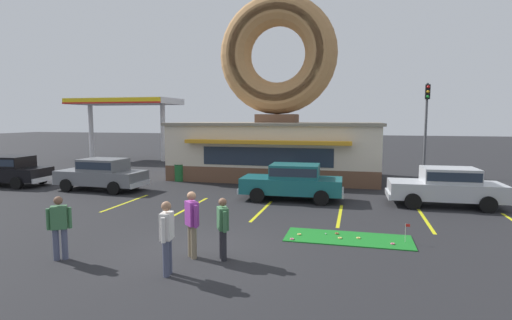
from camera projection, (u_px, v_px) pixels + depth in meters
ground_plane at (204, 251)px, 10.94m from camera, size 160.00×160.00×0.00m
donut_shop_building at (277, 116)px, 24.18m from camera, size 12.30×6.75×10.96m
putting_mat at (348, 238)px, 12.00m from camera, size 3.73×1.47×0.03m
mini_donut_near_left at (299, 234)px, 12.31m from camera, size 0.13×0.13×0.04m
mini_donut_near_right at (340, 238)px, 11.93m from camera, size 0.13×0.13×0.04m
mini_donut_mid_left at (393, 244)px, 11.38m from camera, size 0.13×0.13×0.04m
mini_donut_mid_centre at (292, 239)px, 11.83m from camera, size 0.13×0.13×0.04m
mini_donut_mid_right at (358, 238)px, 11.93m from camera, size 0.13×0.13×0.04m
mini_donut_far_left at (337, 233)px, 12.40m from camera, size 0.13×0.13×0.04m
golf_ball at (326, 234)px, 12.36m from camera, size 0.04×0.04×0.04m
putting_flag_pin at (407, 228)px, 11.54m from camera, size 0.13×0.01×0.55m
car_silver at (446, 185)px, 16.39m from camera, size 4.60×2.07×1.60m
car_teal at (293, 181)px, 17.66m from camera, size 4.61×2.09×1.60m
car_grey at (102, 173)px, 20.06m from camera, size 4.62×2.10×1.60m
car_black at (8, 170)px, 21.42m from camera, size 4.62×2.12×1.60m
pedestrian_blue_sweater_man at (59, 225)px, 10.15m from camera, size 0.51×0.41×1.65m
pedestrian_hooded_kid at (192, 221)px, 10.30m from camera, size 0.46×0.44×1.74m
pedestrian_leather_jacket_man at (223, 226)px, 10.17m from camera, size 0.40×0.53×1.60m
pedestrian_clipboard_woman at (167, 234)px, 9.13m from camera, size 0.30×0.59×1.73m
trash_bin at (179, 173)px, 23.04m from camera, size 0.57×0.57×0.97m
traffic_light_pole at (426, 117)px, 24.94m from camera, size 0.28×0.47×5.80m
gas_station_canopy at (125, 104)px, 34.23m from camera, size 9.00×4.46×5.30m
parking_stripe_far_left at (126, 203)px, 17.12m from camera, size 0.12×3.60×0.01m
parking_stripe_left at (191, 207)px, 16.38m from camera, size 0.12×3.60×0.01m
parking_stripe_mid_left at (262, 211)px, 15.65m from camera, size 0.12×3.60×0.01m
parking_stripe_centre at (340, 215)px, 14.92m from camera, size 0.12×3.60×0.01m
parking_stripe_mid_right at (426, 220)px, 14.19m from camera, size 0.12×3.60×0.01m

